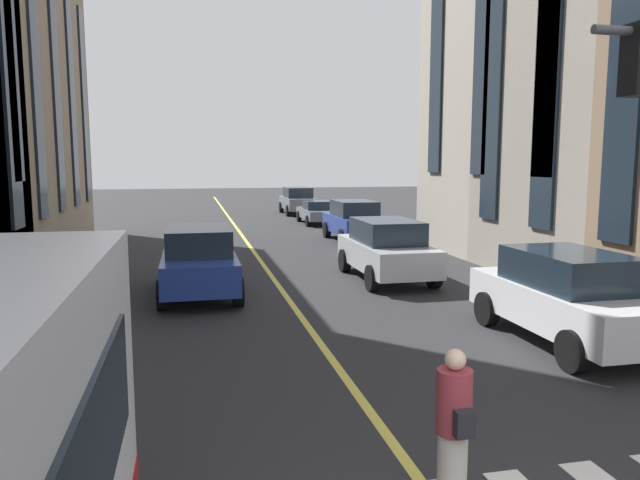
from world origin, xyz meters
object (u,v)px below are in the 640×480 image
(car_white_oncoming, at_px, (568,296))
(car_blue_far, at_px, (354,220))
(car_grey_mid, at_px, (318,212))
(car_silver_parked_a, at_px, (386,249))
(car_blue_parked_b, at_px, (199,260))
(car_grey_trailing, at_px, (298,200))
(pedestrian_near, at_px, (454,428))

(car_white_oncoming, distance_m, car_blue_far, 16.03)
(car_grey_mid, relative_size, car_blue_far, 0.94)
(car_silver_parked_a, relative_size, car_white_oncoming, 1.00)
(car_blue_parked_b, relative_size, car_blue_far, 1.00)
(car_blue_parked_b, bearing_deg, car_white_oncoming, -130.19)
(car_silver_parked_a, xyz_separation_m, car_grey_trailing, (23.63, -1.46, 0.00))
(car_white_oncoming, xyz_separation_m, car_blue_far, (16.03, 0.00, 0.00))
(car_blue_parked_b, bearing_deg, car_silver_parked_a, -80.50)
(car_blue_parked_b, height_order, car_grey_mid, car_blue_parked_b)
(car_blue_far, distance_m, pedestrian_near, 21.43)
(car_silver_parked_a, relative_size, car_blue_far, 1.00)
(car_grey_trailing, bearing_deg, car_blue_far, 180.00)
(car_blue_parked_b, xyz_separation_m, car_grey_mid, (17.92, -7.21, -0.27))
(pedestrian_near, bearing_deg, car_white_oncoming, -44.24)
(car_blue_parked_b, distance_m, car_blue_far, 12.27)
(car_grey_trailing, bearing_deg, car_grey_mid, -180.00)
(car_blue_far, bearing_deg, car_silver_parked_a, 170.74)
(car_blue_far, xyz_separation_m, car_grey_trailing, (14.66, 0.00, 0.00))
(car_blue_parked_b, distance_m, car_grey_mid, 19.32)
(car_blue_parked_b, distance_m, car_grey_trailing, 25.63)
(car_white_oncoming, height_order, car_grey_mid, car_white_oncoming)
(car_grey_trailing, bearing_deg, car_white_oncoming, 180.00)
(car_grey_mid, relative_size, car_grey_trailing, 0.94)
(car_silver_parked_a, bearing_deg, car_grey_mid, -4.93)
(car_grey_mid, xyz_separation_m, car_grey_trailing, (6.67, 0.00, 0.27))
(car_blue_parked_b, relative_size, car_grey_mid, 1.07)
(car_grey_trailing, bearing_deg, pedestrian_near, 172.39)
(car_blue_parked_b, bearing_deg, pedestrian_near, -167.36)
(car_silver_parked_a, relative_size, car_blue_parked_b, 1.00)
(car_silver_parked_a, bearing_deg, car_grey_trailing, -3.54)
(car_silver_parked_a, xyz_separation_m, car_grey_mid, (16.96, -1.46, -0.27))
(car_silver_parked_a, bearing_deg, car_blue_far, -9.26)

